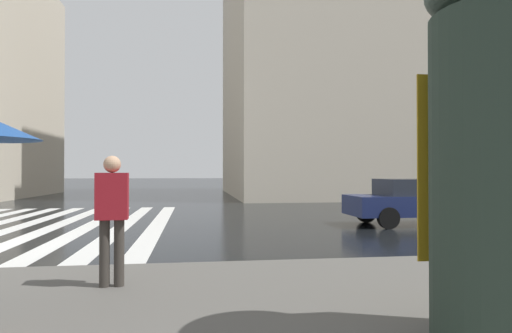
{
  "coord_description": "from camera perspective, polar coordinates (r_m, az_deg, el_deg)",
  "views": [
    {
      "loc": [
        -10.33,
        -5.03,
        1.62
      ],
      "look_at": [
        3.53,
        -6.99,
        1.8
      ],
      "focal_mm": 31.2,
      "sensor_mm": 36.0,
      "label": 1
    }
  ],
  "objects": [
    {
      "name": "pedestrian_approaching_kerb",
      "position": [
        6.03,
        -17.98,
        -5.27
      ],
      "size": [
        0.26,
        0.41,
        1.68
      ],
      "color": "maroon",
      "rests_on": "sidewalk_pavement"
    },
    {
      "name": "car_navy",
      "position": [
        14.54,
        19.89,
        -4.08
      ],
      "size": [
        1.85,
        4.1,
        1.41
      ],
      "color": "navy",
      "rests_on": "ground_plane"
    },
    {
      "name": "zebra_crossing",
      "position": [
        15.13,
        -25.8,
        -6.78
      ],
      "size": [
        13.0,
        7.5,
        0.01
      ],
      "color": "silver",
      "rests_on": "ground_plane"
    },
    {
      "name": "haussmann_block_corner",
      "position": [
        36.29,
        18.51,
        15.65
      ],
      "size": [
        16.61,
        26.02,
        24.15
      ],
      "color": "beige",
      "rests_on": "ground_plane"
    },
    {
      "name": "billboard_column",
      "position": [
        4.17,
        29.95,
        2.17
      ],
      "size": [
        1.34,
        1.34,
        3.26
      ],
      "color": "#28382D",
      "rests_on": "sidewalk_pavement"
    }
  ]
}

